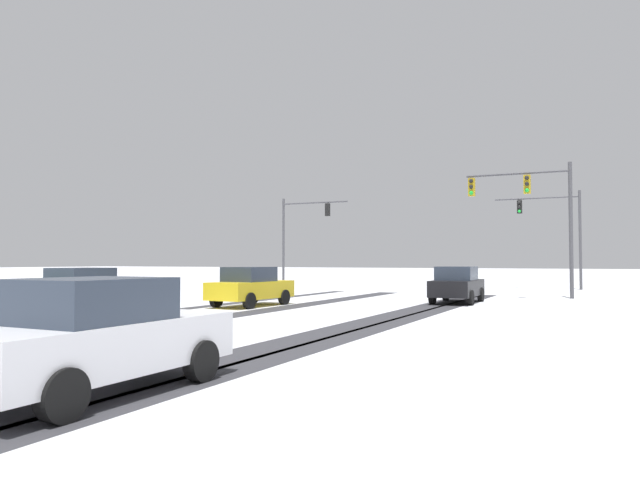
{
  "coord_description": "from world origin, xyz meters",
  "views": [
    {
      "loc": [
        11.33,
        -3.97,
        1.86
      ],
      "look_at": [
        0.0,
        19.14,
        2.8
      ],
      "focal_mm": 32.5,
      "sensor_mm": 36.0,
      "label": 1
    }
  ],
  "objects_px": {
    "traffic_signal_far_left": "(300,227)",
    "car_dark_green_third": "(83,290)",
    "car_white_fifth": "(97,335)",
    "traffic_signal_far_right": "(556,223)",
    "traffic_signal_near_right": "(533,204)",
    "car_yellow_cab_second": "(251,286)",
    "car_black_lead": "(457,285)"
  },
  "relations": [
    {
      "from": "traffic_signal_far_left",
      "to": "car_dark_green_third",
      "type": "bearing_deg",
      "value": -82.09
    },
    {
      "from": "car_white_fifth",
      "to": "traffic_signal_far_left",
      "type": "bearing_deg",
      "value": 113.32
    },
    {
      "from": "traffic_signal_far_right",
      "to": "traffic_signal_near_right",
      "type": "height_order",
      "value": "same"
    },
    {
      "from": "traffic_signal_near_right",
      "to": "traffic_signal_far_right",
      "type": "bearing_deg",
      "value": 89.14
    },
    {
      "from": "traffic_signal_far_right",
      "to": "car_yellow_cab_second",
      "type": "height_order",
      "value": "traffic_signal_far_right"
    },
    {
      "from": "car_dark_green_third",
      "to": "car_white_fifth",
      "type": "bearing_deg",
      "value": -40.9
    },
    {
      "from": "car_black_lead",
      "to": "car_white_fifth",
      "type": "height_order",
      "value": "same"
    },
    {
      "from": "car_yellow_cab_second",
      "to": "car_dark_green_third",
      "type": "height_order",
      "value": "same"
    },
    {
      "from": "traffic_signal_far_left",
      "to": "car_yellow_cab_second",
      "type": "distance_m",
      "value": 18.76
    },
    {
      "from": "traffic_signal_far_left",
      "to": "car_black_lead",
      "type": "distance_m",
      "value": 18.53
    },
    {
      "from": "car_black_lead",
      "to": "car_white_fifth",
      "type": "distance_m",
      "value": 19.95
    },
    {
      "from": "traffic_signal_far_left",
      "to": "car_dark_green_third",
      "type": "distance_m",
      "value": 22.9
    },
    {
      "from": "traffic_signal_far_right",
      "to": "car_black_lead",
      "type": "distance_m",
      "value": 16.11
    },
    {
      "from": "traffic_signal_near_right",
      "to": "car_black_lead",
      "type": "xyz_separation_m",
      "value": [
        -2.9,
        -3.37,
        -3.77
      ]
    },
    {
      "from": "traffic_signal_far_right",
      "to": "car_yellow_cab_second",
      "type": "bearing_deg",
      "value": -116.2
    },
    {
      "from": "traffic_signal_near_right",
      "to": "car_white_fifth",
      "type": "distance_m",
      "value": 23.86
    },
    {
      "from": "traffic_signal_far_left",
      "to": "car_dark_green_third",
      "type": "xyz_separation_m",
      "value": [
        3.11,
        -22.4,
        -3.56
      ]
    },
    {
      "from": "traffic_signal_far_right",
      "to": "car_black_lead",
      "type": "bearing_deg",
      "value": -101.32
    },
    {
      "from": "car_dark_green_third",
      "to": "car_yellow_cab_second",
      "type": "bearing_deg",
      "value": 54.97
    },
    {
      "from": "car_dark_green_third",
      "to": "car_black_lead",
      "type": "bearing_deg",
      "value": 44.82
    },
    {
      "from": "traffic_signal_near_right",
      "to": "car_black_lead",
      "type": "distance_m",
      "value": 5.84
    },
    {
      "from": "car_black_lead",
      "to": "car_yellow_cab_second",
      "type": "distance_m",
      "value": 9.17
    },
    {
      "from": "traffic_signal_near_right",
      "to": "car_white_fifth",
      "type": "height_order",
      "value": "traffic_signal_near_right"
    },
    {
      "from": "car_yellow_cab_second",
      "to": "car_white_fifth",
      "type": "bearing_deg",
      "value": -64.83
    },
    {
      "from": "car_yellow_cab_second",
      "to": "car_white_fifth",
      "type": "height_order",
      "value": "same"
    },
    {
      "from": "traffic_signal_far_right",
      "to": "car_black_lead",
      "type": "relative_size",
      "value": 1.57
    },
    {
      "from": "car_dark_green_third",
      "to": "car_white_fifth",
      "type": "relative_size",
      "value": 1.01
    },
    {
      "from": "car_black_lead",
      "to": "car_yellow_cab_second",
      "type": "height_order",
      "value": "same"
    },
    {
      "from": "traffic_signal_near_right",
      "to": "car_dark_green_third",
      "type": "distance_m",
      "value": 20.25
    },
    {
      "from": "car_white_fifth",
      "to": "car_dark_green_third",
      "type": "bearing_deg",
      "value": 139.1
    },
    {
      "from": "traffic_signal_far_right",
      "to": "car_dark_green_third",
      "type": "bearing_deg",
      "value": -118.11
    },
    {
      "from": "car_black_lead",
      "to": "car_yellow_cab_second",
      "type": "relative_size",
      "value": 0.99
    }
  ]
}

